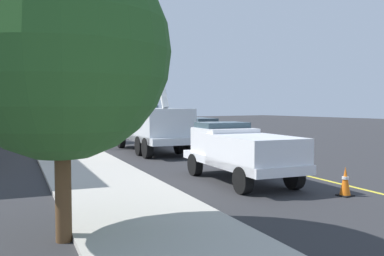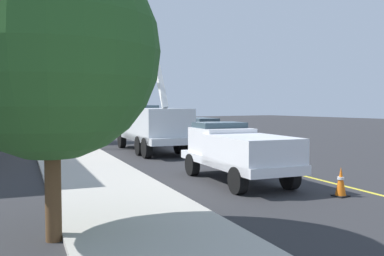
% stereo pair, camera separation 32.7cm
% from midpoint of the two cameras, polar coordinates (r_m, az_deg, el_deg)
% --- Properties ---
extents(ground, '(120.00, 120.00, 0.00)m').
position_cam_midpoint_polar(ground, '(26.31, 0.12, -2.80)').
color(ground, '#2D2D30').
extents(sidewalk_far_side, '(59.76, 13.54, 0.12)m').
position_cam_midpoint_polar(sidewalk_far_side, '(24.39, -16.39, -3.26)').
color(sidewalk_far_side, '#B2ADA3').
rests_on(sidewalk_far_side, ground).
extents(lane_centre_stripe, '(49.33, 8.49, 0.01)m').
position_cam_midpoint_polar(lane_centre_stripe, '(26.31, 0.12, -2.79)').
color(lane_centre_stripe, yellow).
rests_on(lane_centre_stripe, ground).
extents(utility_bucket_truck, '(8.50, 3.83, 7.01)m').
position_cam_midpoint_polar(utility_bucket_truck, '(24.87, -5.93, 0.56)').
color(utility_bucket_truck, silver).
rests_on(utility_bucket_truck, ground).
extents(service_pickup_truck, '(5.87, 3.00, 2.06)m').
position_cam_midpoint_polar(service_pickup_truck, '(15.09, 5.93, -3.01)').
color(service_pickup_truck, white).
rests_on(service_pickup_truck, ground).
extents(passing_minivan, '(5.05, 2.67, 1.69)m').
position_cam_midpoint_polar(passing_minivan, '(33.09, 0.75, 0.11)').
color(passing_minivan, black).
rests_on(passing_minivan, ground).
extents(traffic_cone_leading, '(0.40, 0.40, 0.89)m').
position_cam_midpoint_polar(traffic_cone_leading, '(13.55, 19.18, -6.79)').
color(traffic_cone_leading, black).
rests_on(traffic_cone_leading, ground).
extents(traffic_cone_mid_front, '(0.40, 0.40, 0.71)m').
position_cam_midpoint_polar(traffic_cone_mid_front, '(29.22, -4.07, -1.52)').
color(traffic_cone_mid_front, black).
rests_on(traffic_cone_mid_front, ground).
extents(traffic_signal_mast, '(6.70, 1.35, 8.62)m').
position_cam_midpoint_polar(traffic_signal_mast, '(25.02, -14.37, 10.56)').
color(traffic_signal_mast, gray).
rests_on(traffic_signal_mast, ground).
extents(street_tree_left, '(4.32, 4.32, 5.94)m').
position_cam_midpoint_polar(street_tree_left, '(8.87, -18.18, 9.74)').
color(street_tree_left, brown).
rests_on(street_tree_left, ground).
extents(street_tree_right, '(4.17, 4.17, 6.06)m').
position_cam_midpoint_polar(street_tree_right, '(32.24, -19.47, 5.18)').
color(street_tree_right, brown).
rests_on(street_tree_right, ground).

